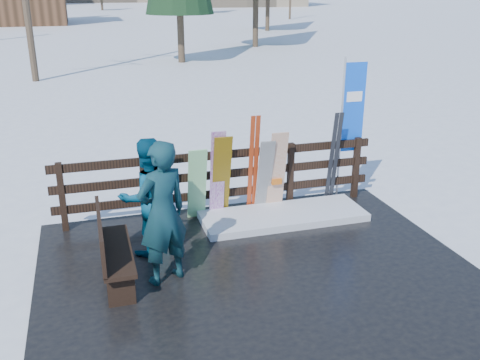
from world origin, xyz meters
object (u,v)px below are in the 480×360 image
object	(u,v)px
snowboard_4	(265,176)
person_front	(163,213)
snowboard_3	(217,175)
bench	(110,247)
snowboard_1	(197,184)
snowboard_5	(277,172)
snowboard_2	(221,177)
person_back	(148,197)
rental_flag	(350,113)
snowboard_0	(161,184)

from	to	relation	value
snowboard_4	person_front	bearing A→B (deg)	-138.41
snowboard_3	person_front	xyz separation A→B (m)	(-1.18, -1.79, 0.20)
bench	snowboard_3	world-z (taller)	snowboard_3
snowboard_1	snowboard_5	xyz separation A→B (m)	(1.41, -0.00, 0.09)
snowboard_3	snowboard_5	size ratio (longest dim) A/B	1.07
person_front	snowboard_5	bearing A→B (deg)	-164.40
snowboard_2	person_back	bearing A→B (deg)	-145.26
snowboard_1	rental_flag	distance (m)	3.05
snowboard_2	snowboard_1	bearing A→B (deg)	180.00
snowboard_0	snowboard_1	bearing A→B (deg)	0.00
person_back	snowboard_2	bearing A→B (deg)	-159.91
snowboard_5	person_front	bearing A→B (deg)	-141.37
snowboard_1	snowboard_2	world-z (taller)	snowboard_2
snowboard_0	snowboard_4	size ratio (longest dim) A/B	1.06
snowboard_4	rental_flag	size ratio (longest dim) A/B	0.52
snowboard_1	snowboard_0	bearing A→B (deg)	-180.00
snowboard_1	person_back	size ratio (longest dim) A/B	0.75
snowboard_4	snowboard_2	bearing A→B (deg)	-180.00
bench	snowboard_5	distance (m)	3.37
bench	snowboard_2	distance (m)	2.55
snowboard_1	person_back	world-z (taller)	person_back
snowboard_1	snowboard_3	distance (m)	0.38
snowboard_1	snowboard_5	world-z (taller)	snowboard_5
snowboard_1	person_back	bearing A→B (deg)	-134.73
person_front	snowboard_4	bearing A→B (deg)	-161.44
snowboard_4	person_front	distance (m)	2.71
snowboard_2	snowboard_5	world-z (taller)	snowboard_2
snowboard_5	person_front	size ratio (longest dim) A/B	0.75
snowboard_5	rental_flag	distance (m)	1.74
snowboard_4	rental_flag	world-z (taller)	rental_flag
bench	snowboard_0	bearing A→B (deg)	60.56
bench	snowboard_4	world-z (taller)	snowboard_4
bench	snowboard_3	distance (m)	2.51
snowboard_0	person_back	size ratio (longest dim) A/B	0.82
bench	snowboard_5	bearing A→B (deg)	29.36
snowboard_3	snowboard_4	distance (m)	0.84
bench	snowboard_4	distance (m)	3.17
snowboard_1	rental_flag	world-z (taller)	rental_flag
snowboard_2	snowboard_5	bearing A→B (deg)	0.00
person_front	person_back	size ratio (longest dim) A/B	1.11
snowboard_3	person_back	xyz separation A→B (m)	(-1.27, -0.93, 0.10)
bench	rental_flag	size ratio (longest dim) A/B	0.58
snowboard_2	person_back	world-z (taller)	person_back
bench	snowboard_1	xyz separation A→B (m)	(1.52, 1.65, 0.13)
snowboard_5	person_front	xyz separation A→B (m)	(-2.24, -1.79, 0.25)
person_front	person_back	bearing A→B (deg)	-107.17
bench	snowboard_1	world-z (taller)	snowboard_1
snowboard_5	snowboard_2	bearing A→B (deg)	-180.00
bench	snowboard_1	distance (m)	2.25
bench	snowboard_2	bearing A→B (deg)	40.35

